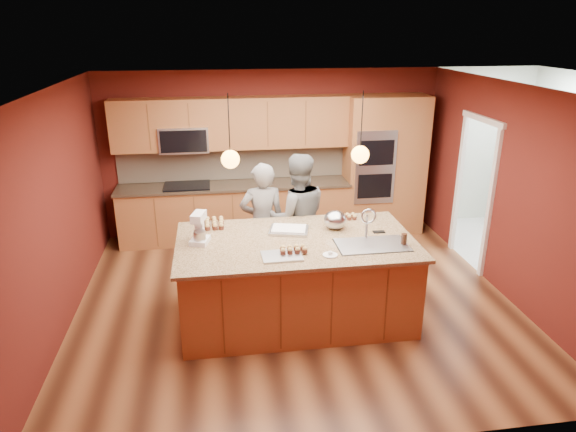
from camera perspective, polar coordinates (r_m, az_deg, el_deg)
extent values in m
plane|color=#3F2113|center=(6.75, 0.82, -9.33)|extent=(5.50, 5.50, 0.00)
plane|color=white|center=(5.88, 0.96, 14.10)|extent=(5.50, 5.50, 0.00)
plane|color=#551813|center=(8.56, -1.81, 6.98)|extent=(5.50, 0.00, 5.50)
plane|color=#551813|center=(3.96, 6.78, -10.20)|extent=(5.50, 0.00, 5.50)
plane|color=#551813|center=(6.37, -24.33, 0.26)|extent=(0.00, 5.00, 5.00)
plane|color=#551813|center=(7.14, 23.24, 2.49)|extent=(0.00, 5.00, 5.00)
cube|color=#99612F|center=(8.49, -5.87, 0.40)|extent=(3.70, 0.60, 0.90)
cube|color=#31231C|center=(8.33, -5.98, 3.38)|extent=(3.74, 0.64, 0.04)
cube|color=#C0AD8F|center=(8.53, -6.15, 5.92)|extent=(3.70, 0.03, 0.56)
cube|color=#99612F|center=(8.23, -6.28, 10.21)|extent=(3.70, 0.36, 0.80)
cube|color=black|center=(8.32, -11.15, 3.29)|extent=(0.72, 0.52, 0.03)
cube|color=#ABAFB3|center=(8.26, -11.47, 8.41)|extent=(0.76, 0.40, 0.40)
cube|color=#99612F|center=(8.66, 9.07, 5.51)|extent=(0.80, 0.60, 2.30)
cube|color=#ABAFB3|center=(8.37, 9.68, 5.30)|extent=(0.66, 0.04, 1.20)
cube|color=#99612F|center=(8.87, 13.10, 5.59)|extent=(0.50, 0.60, 2.30)
plane|color=#BBBBB4|center=(9.00, 23.13, -3.11)|extent=(2.60, 2.60, 0.00)
plane|color=beige|center=(9.10, 29.19, 5.17)|extent=(0.00, 2.70, 2.70)
cube|color=white|center=(8.87, 28.82, 8.90)|extent=(0.35, 2.40, 0.75)
cylinder|color=black|center=(5.50, -6.57, 9.81)|extent=(0.01, 0.01, 0.70)
sphere|color=orange|center=(5.57, -6.42, 6.28)|extent=(0.20, 0.20, 0.20)
cylinder|color=black|center=(5.73, 8.20, 10.17)|extent=(0.01, 0.01, 0.70)
sphere|color=orange|center=(5.80, 8.02, 6.77)|extent=(0.20, 0.20, 0.20)
cube|color=#99612F|center=(6.18, 0.86, -7.15)|extent=(2.66, 1.44, 0.97)
cube|color=tan|center=(5.97, 0.88, -2.84)|extent=(2.76, 1.54, 0.04)
cube|color=#ABAFB3|center=(5.93, 9.28, -3.92)|extent=(0.80, 0.46, 0.18)
imported|color=black|center=(6.92, -2.85, -0.82)|extent=(0.63, 0.43, 1.68)
imported|color=slate|center=(6.96, 1.03, -0.22)|extent=(0.89, 0.71, 1.78)
cube|color=white|center=(5.95, -9.75, -2.71)|extent=(0.25, 0.29, 0.06)
cube|color=white|center=(5.99, -9.82, -0.99)|extent=(0.11, 0.10, 0.25)
cube|color=white|center=(5.86, -9.91, -0.09)|extent=(0.19, 0.27, 0.09)
cylinder|color=#B5B8BC|center=(5.89, -9.79, -2.26)|extent=(0.14, 0.14, 0.13)
cube|color=#BABDC1|center=(6.19, 0.10, -1.60)|extent=(0.53, 0.44, 0.03)
cube|color=white|center=(6.18, 0.10, -1.43)|extent=(0.46, 0.37, 0.02)
cube|color=#ABAFB3|center=(5.53, -0.70, -4.45)|extent=(0.44, 0.32, 0.02)
ellipsoid|color=#B5B8BC|center=(6.27, 5.26, -0.44)|extent=(0.28, 0.28, 0.24)
cylinder|color=white|center=(5.58, 4.71, -4.34)|extent=(0.16, 0.16, 0.01)
cylinder|color=#321C11|center=(5.95, 12.76, -2.53)|extent=(0.07, 0.07, 0.13)
cube|color=black|center=(6.26, 10.06, -1.74)|extent=(0.14, 0.08, 0.01)
cube|color=white|center=(8.86, 27.70, -0.85)|extent=(0.68, 0.70, 0.97)
cube|color=white|center=(9.40, 25.32, 0.97)|extent=(0.69, 0.71, 1.06)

